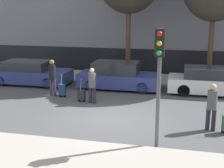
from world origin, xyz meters
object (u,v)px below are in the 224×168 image
at_px(parked_car_0, 29,73).
at_px(trolley_center, 82,95).
at_px(pedestrian_right, 212,104).
at_px(trolley_left, 62,90).
at_px(parked_car_1, 118,76).
at_px(parked_car_2, 209,82).
at_px(traffic_light, 159,65).
at_px(pedestrian_left, 52,75).
at_px(pedestrian_center, 92,84).

height_order(parked_car_0, trolley_center, parked_car_0).
relative_size(trolley_center, pedestrian_right, 0.64).
bearing_deg(trolley_center, trolley_left, 154.50).
xyz_separation_m(trolley_left, trolley_center, (1.17, -0.56, -0.04)).
bearing_deg(trolley_left, parked_car_0, 143.11).
height_order(parked_car_1, trolley_center, parked_car_1).
bearing_deg(pedestrian_right, parked_car_2, -76.60).
height_order(pedestrian_right, traffic_light, traffic_light).
bearing_deg(trolley_center, parked_car_0, 146.15).
relative_size(parked_car_0, pedestrian_left, 2.55).
bearing_deg(trolley_left, traffic_light, -43.90).
bearing_deg(trolley_left, parked_car_1, 43.57).
bearing_deg(pedestrian_center, parked_car_2, 37.21).
relative_size(parked_car_0, pedestrian_center, 2.82).
distance_m(parked_car_2, pedestrian_center, 6.02).
distance_m(parked_car_0, trolley_center, 4.82).
xyz_separation_m(trolley_left, pedestrian_right, (6.72, -2.87, 0.60)).
height_order(pedestrian_left, pedestrian_center, pedestrian_left).
relative_size(parked_car_1, trolley_center, 3.93).
bearing_deg(pedestrian_center, pedestrian_left, 170.41).
bearing_deg(traffic_light, pedestrian_left, 138.33).
bearing_deg(parked_car_0, traffic_light, -41.53).
relative_size(parked_car_1, trolley_left, 3.67).
bearing_deg(trolley_left, pedestrian_center, -20.59).
distance_m(parked_car_2, pedestrian_right, 5.08).
height_order(parked_car_0, parked_car_2, parked_car_2).
relative_size(parked_car_1, pedestrian_right, 2.53).
bearing_deg(parked_car_1, pedestrian_right, -49.15).
relative_size(pedestrian_right, traffic_light, 0.46).
distance_m(parked_car_1, traffic_light, 7.75).
distance_m(pedestrian_center, trolley_center, 0.80).
bearing_deg(trolley_center, parked_car_2, 25.18).
bearing_deg(pedestrian_right, parked_car_1, -32.48).
bearing_deg(parked_car_2, pedestrian_right, -93.27).
relative_size(parked_car_1, parked_car_2, 1.05).
relative_size(parked_car_0, parked_car_1, 1.06).
distance_m(parked_car_0, parked_car_2, 9.84).
relative_size(parked_car_1, pedestrian_left, 2.40).
height_order(trolley_left, trolley_center, trolley_left).
distance_m(parked_car_0, trolley_left, 3.54).
distance_m(pedestrian_left, pedestrian_center, 2.37).
bearing_deg(parked_car_0, pedestrian_right, -27.60).
distance_m(trolley_left, pedestrian_right, 7.33).
distance_m(parked_car_0, pedestrian_left, 3.07).
distance_m(parked_car_0, traffic_light, 10.62).
distance_m(parked_car_1, parked_car_2, 4.69).
height_order(parked_car_0, pedestrian_center, pedestrian_center).
xyz_separation_m(parked_car_2, trolley_left, (-7.01, -2.19, -0.26)).
xyz_separation_m(parked_car_1, trolley_left, (-2.33, -2.21, -0.30)).
distance_m(parked_car_1, trolley_center, 3.02).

